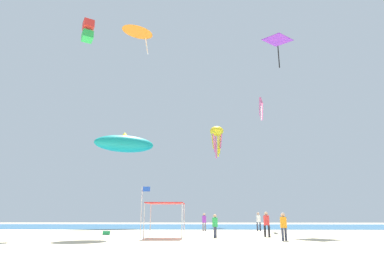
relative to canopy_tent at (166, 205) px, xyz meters
name	(u,v)px	position (x,y,z in m)	size (l,w,h in m)	color
ground	(197,243)	(2.34, -3.35, -2.37)	(110.00, 110.00, 0.10)	beige
ocean_strip	(200,226)	(2.34, 26.48, -2.31)	(110.00, 24.04, 0.03)	#28608C
canopy_tent	(166,205)	(0.00, 0.00, 0.00)	(2.66, 2.86, 2.47)	#B2B2B7
person_near_tent	(266,222)	(7.62, 1.83, -1.24)	(0.44, 0.44, 1.85)	black
person_leftmost	(284,224)	(7.92, -2.20, -1.30)	(0.41, 0.41, 1.75)	#33384C
person_central	(258,220)	(8.74, 11.97, -1.20)	(0.49, 0.45, 1.91)	#33384C
person_rightmost	(215,224)	(3.61, 0.61, -1.35)	(0.40, 0.43, 1.67)	#33384C
person_far_shore	(204,220)	(2.89, 11.32, -1.25)	(0.43, 0.43, 1.83)	slate
banner_flag	(142,207)	(-1.64, -0.29, -0.14)	(0.61, 0.06, 3.62)	silver
cooler_box	(106,233)	(-5.37, 3.97, -2.15)	(0.57, 0.37, 0.35)	#1E8C4C
kite_parafoil_pink	(261,109)	(9.97, 13.30, 11.82)	(0.83, 3.48, 2.12)	pink
kite_inflatable_teal	(124,144)	(-8.00, 18.89, 8.89)	(8.51, 5.26, 3.07)	teal
kite_diamond_purple	(278,41)	(11.20, 8.08, 17.96)	(3.48, 3.47, 3.57)	purple
kite_octopus_yellow	(217,133)	(5.02, 23.32, 11.51)	(2.56, 2.56, 4.84)	yellow
kite_box_red	(88,31)	(-8.53, 3.88, 17.01)	(1.44, 1.49, 2.26)	red
kite_delta_orange	(138,30)	(-3.93, 5.62, 18.15)	(4.51, 4.49, 2.91)	orange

